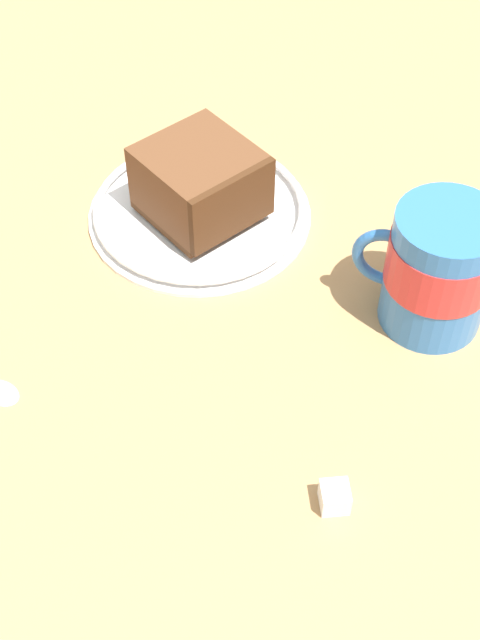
% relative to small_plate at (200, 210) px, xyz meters
% --- Properties ---
extents(ground_plane, '(1.18, 1.18, 0.04)m').
position_rel_small_plate_xyz_m(ground_plane, '(0.11, -0.01, -0.03)').
color(ground_plane, tan).
extents(small_plate, '(0.19, 0.19, 0.01)m').
position_rel_small_plate_xyz_m(small_plate, '(0.00, 0.00, 0.00)').
color(small_plate, white).
rests_on(small_plate, ground_plane).
extents(cake_slice, '(0.12, 0.11, 0.06)m').
position_rel_small_plate_xyz_m(cake_slice, '(0.00, 0.00, 0.03)').
color(cake_slice, '#472814').
rests_on(cake_slice, small_plate).
extents(tea_mug, '(0.08, 0.10, 0.10)m').
position_rel_small_plate_xyz_m(tea_mug, '(0.15, 0.15, 0.05)').
color(tea_mug, '#3372BF').
rests_on(tea_mug, ground_plane).
extents(sugar_cube, '(0.02, 0.02, 0.02)m').
position_rel_small_plate_xyz_m(sugar_cube, '(0.29, 0.03, 0.00)').
color(sugar_cube, white).
rests_on(sugar_cube, ground_plane).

